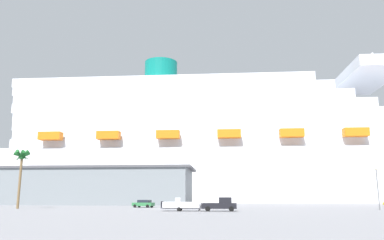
# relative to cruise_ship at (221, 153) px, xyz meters

# --- Properties ---
(ground_plane) EXTENTS (600.00, 600.00, 0.00)m
(ground_plane) POSITION_rel_cruise_ship_xyz_m (-6.07, -44.68, -18.87)
(ground_plane) COLOR gray
(cruise_ship) EXTENTS (221.72, 53.48, 64.47)m
(cruise_ship) POSITION_rel_cruise_ship_xyz_m (0.00, 0.00, 0.00)
(cruise_ship) COLOR white
(cruise_ship) RESTS_ON ground_plane
(terminal_building) EXTENTS (65.03, 26.69, 10.24)m
(terminal_building) POSITION_rel_cruise_ship_xyz_m (-35.91, -44.23, -13.73)
(terminal_building) COLOR slate
(terminal_building) RESTS_ON ground_plane
(pickup_truck) EXTENTS (5.75, 2.66, 2.20)m
(pickup_truck) POSITION_rel_cruise_ship_xyz_m (7.13, -85.21, -17.83)
(pickup_truck) COLOR black
(pickup_truck) RESTS_ON ground_plane
(small_boat_on_trailer) EXTENTS (8.31, 2.69, 2.15)m
(small_boat_on_trailer) POSITION_rel_cruise_ship_xyz_m (1.59, -85.69, -17.91)
(small_boat_on_trailer) COLOR #595960
(small_boat_on_trailer) RESTS_ON ground_plane
(palm_tree) EXTENTS (3.41, 3.19, 11.34)m
(palm_tree) POSITION_rel_cruise_ship_xyz_m (-32.37, -79.63, -9.68)
(palm_tree) COLOR brown
(palm_tree) RESTS_ON ground_plane
(street_lamp) EXTENTS (0.56, 0.56, 7.44)m
(street_lamp) POSITION_rel_cruise_ship_xyz_m (33.93, -75.94, -13.98)
(street_lamp) COLOR slate
(street_lamp) RESTS_ON ground_plane
(parked_car_green_wagon) EXTENTS (4.75, 2.78, 1.58)m
(parked_car_green_wagon) POSITION_rel_cruise_ship_xyz_m (-10.57, -68.72, -18.04)
(parked_car_green_wagon) COLOR #2D723F
(parked_car_green_wagon) RESTS_ON ground_plane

